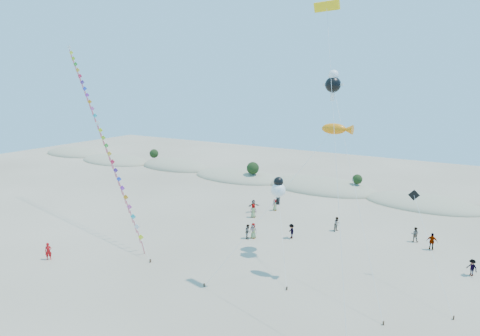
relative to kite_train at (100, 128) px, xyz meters
name	(u,v)px	position (x,y,z in m)	size (l,w,h in m)	color
ground	(110,325)	(18.29, -15.66, -11.92)	(160.00, 160.00, 0.00)	gray
dune_ridge	(326,188)	(19.35, 29.48, -11.80)	(145.30, 11.49, 5.57)	gray
kite_train	(100,128)	(0.00, 0.00, 0.00)	(25.82, 12.12, 22.99)	#3F2D1E
fish_kite	(337,130)	(29.57, 0.27, 1.56)	(10.06, 8.36, 13.99)	#3F2D1E
cartoon_kite_low	(278,188)	(22.94, 2.92, -5.20)	(5.22, 8.14, 7.95)	#3F2D1E
cartoon_kite_high	(333,83)	(27.82, 4.15, 5.44)	(8.78, 10.39, 18.59)	#3F2D1E
parafoil_kite	(327,14)	(29.14, -2.24, 10.65)	(6.92, 10.28, 23.54)	#3F2D1E
dark_kite	(423,222)	(36.78, 2.45, -6.17)	(4.74, 6.16, 8.14)	#3F2D1E
flyer_foreground	(48,251)	(4.30, -11.04, -11.04)	(0.64, 0.42, 1.76)	#B30E11
beachgoers	(314,226)	(24.63, 9.51, -11.06)	(27.47, 11.63, 1.86)	slate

